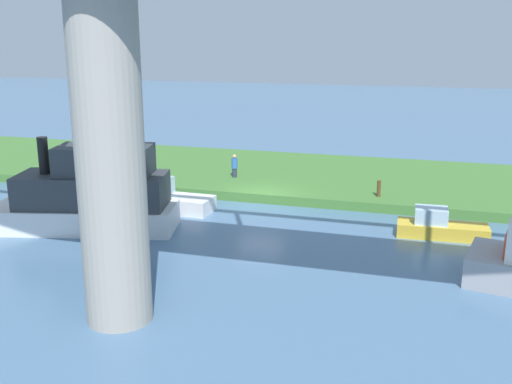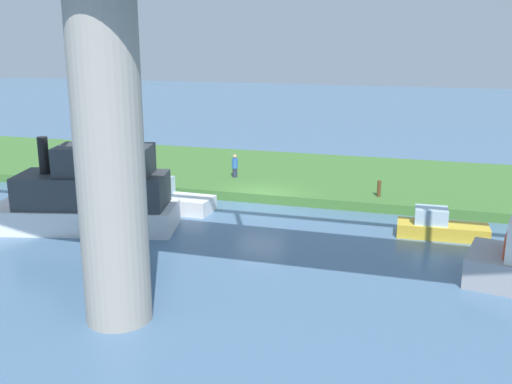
# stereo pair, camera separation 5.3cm
# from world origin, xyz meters

# --- Properties ---
(ground_plane) EXTENTS (160.00, 160.00, 0.00)m
(ground_plane) POSITION_xyz_m (0.00, 0.00, 0.00)
(ground_plane) COLOR #4C7093
(grassy_bank) EXTENTS (80.00, 12.00, 0.50)m
(grassy_bank) POSITION_xyz_m (0.00, -6.00, 0.25)
(grassy_bank) COLOR #427533
(grassy_bank) RESTS_ON ground
(bridge_pylon) EXTENTS (2.06, 2.06, 10.58)m
(bridge_pylon) POSITION_xyz_m (0.53, 14.14, 5.29)
(bridge_pylon) COLOR #9E998E
(bridge_pylon) RESTS_ON ground
(person_on_bank) EXTENTS (0.46, 0.46, 1.39)m
(person_on_bank) POSITION_xyz_m (2.64, -3.44, 1.20)
(person_on_bank) COLOR #2D334C
(person_on_bank) RESTS_ON grassy_bank
(mooring_post) EXTENTS (0.20, 0.20, 0.87)m
(mooring_post) POSITION_xyz_m (-6.07, -1.43, 0.93)
(mooring_post) COLOR brown
(mooring_post) RESTS_ON grassy_bank
(motorboat_red) EXTENTS (8.87, 4.71, 4.32)m
(motorboat_red) POSITION_xyz_m (6.35, 6.41, 1.60)
(motorboat_red) COLOR white
(motorboat_red) RESTS_ON ground
(riverboat_paddlewheel) EXTENTS (5.01, 1.91, 1.65)m
(riverboat_paddlewheel) POSITION_xyz_m (4.55, 2.52, 0.59)
(riverboat_paddlewheel) COLOR white
(riverboat_paddlewheel) RESTS_ON ground
(skiff_small) EXTENTS (4.00, 1.58, 1.31)m
(skiff_small) POSITION_xyz_m (-9.18, 2.88, 0.47)
(skiff_small) COLOR gold
(skiff_small) RESTS_ON ground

